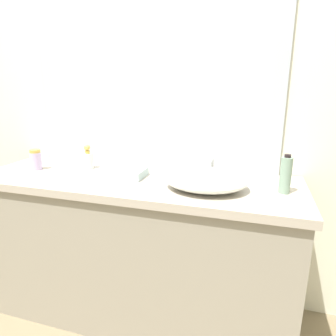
{
  "coord_description": "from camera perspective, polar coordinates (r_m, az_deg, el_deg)",
  "views": [
    {
      "loc": [
        0.7,
        -1.05,
        1.36
      ],
      "look_at": [
        0.27,
        0.37,
        0.95
      ],
      "focal_mm": 31.59,
      "sensor_mm": 36.0,
      "label": 1
    }
  ],
  "objects": [
    {
      "name": "bathroom_wall_rear",
      "position": [
        1.91,
        -4.79,
        13.51
      ],
      "size": [
        6.0,
        0.06,
        2.6
      ],
      "primitive_type": "cube",
      "color": "silver",
      "rests_on": "ground"
    },
    {
      "name": "wall_mirror_panel",
      "position": [
        1.85,
        -3.33,
        16.8
      ],
      "size": [
        1.54,
        0.01,
        1.07
      ],
      "primitive_type": "cube",
      "color": "#B2BCC6",
      "rests_on": "vanity_counter"
    },
    {
      "name": "soap_dispenser",
      "position": [
        1.88,
        -15.2,
        1.69
      ],
      "size": [
        0.07,
        0.07,
        0.15
      ],
      "color": "white",
      "rests_on": "vanity_counter"
    },
    {
      "name": "perfume_bottle",
      "position": [
        1.96,
        -24.13,
        1.46
      ],
      "size": [
        0.06,
        0.06,
        0.12
      ],
      "color": "#BFABD9",
      "rests_on": "vanity_counter"
    },
    {
      "name": "faucet",
      "position": [
        1.63,
        8.34,
        0.92
      ],
      "size": [
        0.03,
        0.13,
        0.14
      ],
      "color": "silver",
      "rests_on": "vanity_counter"
    },
    {
      "name": "folded_hand_towel",
      "position": [
        1.67,
        -7.69,
        -0.93
      ],
      "size": [
        0.19,
        0.16,
        0.04
      ],
      "primitive_type": "cube",
      "rotation": [
        0.0,
        0.0,
        -0.0
      ],
      "color": "silver",
      "rests_on": "vanity_counter"
    },
    {
      "name": "sink_basin",
      "position": [
        1.47,
        7.2,
        -2.2
      ],
      "size": [
        0.41,
        0.34,
        0.09
      ],
      "primitive_type": "ellipsoid",
      "color": "silver",
      "rests_on": "vanity_counter"
    },
    {
      "name": "vanity_counter",
      "position": [
        1.82,
        -6.15,
        -15.1
      ],
      "size": [
        1.8,
        0.59,
        0.87
      ],
      "color": "gray",
      "rests_on": "ground"
    },
    {
      "name": "lotion_bottle",
      "position": [
        1.49,
        21.74,
        -1.26
      ],
      "size": [
        0.05,
        0.05,
        0.19
      ],
      "color": "gray",
      "rests_on": "vanity_counter"
    }
  ]
}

